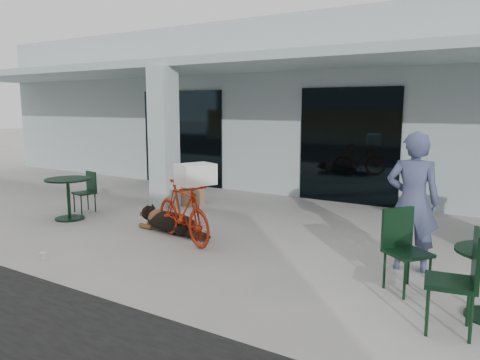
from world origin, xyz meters
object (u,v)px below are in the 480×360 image
Objects in this scene: cafe_chair_far_a at (408,252)px; person at (413,202)px; cafe_table_near at (69,199)px; cafe_chair_far_b at (450,281)px; bicycle at (183,211)px; trash_receptacle at (189,184)px; cafe_chair_near at (84,192)px; dog at (171,221)px.

person reaches higher than cafe_chair_far_a.
cafe_chair_far_b reaches higher than cafe_table_near.
bicycle is at bearing 123.00° from cafe_chair_far_a.
trash_receptacle is (-5.35, 1.78, -0.49)m from person.
trash_receptacle is at bearing 64.14° from cafe_chair_near.
bicycle reaches higher than cafe_table_near.
cafe_table_near reaches higher than dog.
dog is 2.68m from cafe_chair_near.
cafe_chair_far_a reaches higher than cafe_table_near.
cafe_table_near is 7.33m from cafe_chair_far_b.
trash_receptacle is at bearing 58.68° from bicycle.
cafe_chair_far_b is (7.51, -1.61, 0.10)m from cafe_chair_near.
dog is 4.29m from cafe_chair_far_a.
cafe_chair_near is 7.69m from cafe_chair_far_b.
cafe_chair_near reaches higher than dog.
person is (6.50, 0.65, 0.55)m from cafe_table_near.
cafe_chair_far_b is (4.32, -1.06, 0.02)m from bicycle.
person is (4.09, 0.32, 0.75)m from dog.
cafe_chair_far_a is (6.91, -0.78, 0.07)m from cafe_chair_near.
dog is at bearing 82.41° from bicycle.
trash_receptacle is (-5.50, 2.62, -0.03)m from cafe_chair_far_a.
cafe_chair_far_a is (3.72, -0.22, -0.01)m from bicycle.
dog is at bearing 7.84° from cafe_table_near.
cafe_chair_far_b is (0.60, -0.83, 0.02)m from cafe_chair_far_a.
cafe_chair_near is 0.45× the size of person.
person reaches higher than cafe_chair_far_b.
cafe_table_near is at bearing 112.70° from bicycle.
trash_receptacle reaches higher than cafe_chair_near.
cafe_chair_near is 6.95m from cafe_chair_far_a.
cafe_table_near is 2.69m from trash_receptacle.
person is at bearing -18.45° from trash_receptacle.
person is (6.76, 0.06, 0.53)m from cafe_chair_near.
cafe_chair_far_a is 0.97m from person.
cafe_chair_far_b is at bearing -8.03° from cafe_table_near.
cafe_chair_near is at bearing 119.99° from cafe_chair_far_a.
person is at bearing 7.24° from dog.
cafe_chair_near is 2.32m from trash_receptacle.
bicycle reaches higher than cafe_chair_far_a.
cafe_chair_far_b reaches higher than dog.
cafe_table_near is at bearing -108.08° from cafe_chair_far_b.
dog is 1.22× the size of cafe_chair_far_b.
dog is at bearing -6.55° from person.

